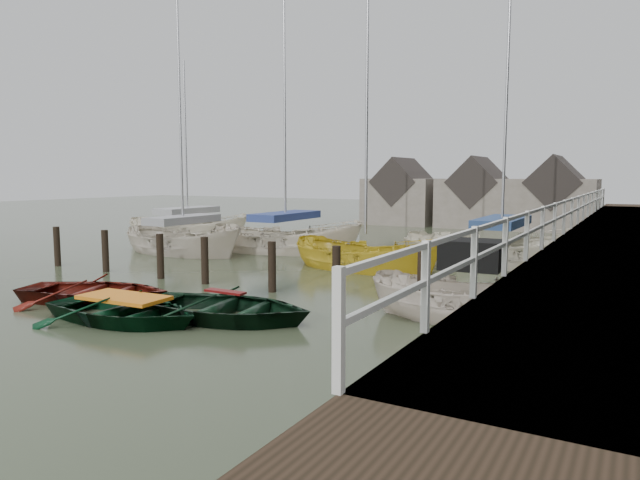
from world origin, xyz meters
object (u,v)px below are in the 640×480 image
Objects in this scene: rowboat_green at (125,322)px; sailboat_d at (501,264)px; motorboat at (468,317)px; sailboat_e at (188,238)px; sailboat_b at (286,251)px; rowboat_dkgreen at (226,320)px; sailboat_c at (365,269)px; sailboat_a at (184,252)px; rowboat_red at (96,302)px.

sailboat_d reaches higher than rowboat_green.
motorboat is at bearing 168.97° from sailboat_d.
rowboat_green is 16.33m from sailboat_e.
sailboat_b is 7.00m from sailboat_e.
motorboat is (4.70, 2.55, 0.09)m from rowboat_dkgreen.
rowboat_dkgreen is 7.81m from sailboat_c.
rowboat_dkgreen is at bearing 115.02° from motorboat.
sailboat_a is at bearing 99.36° from sailboat_c.
sailboat_d reaches higher than rowboat_dkgreen.
sailboat_e is (-10.01, 12.90, 0.06)m from rowboat_green.
sailboat_c is at bearing -85.47° from sailboat_a.
sailboat_b reaches higher than rowboat_dkgreen.
sailboat_e is (-11.85, 11.69, 0.06)m from rowboat_dkgreen.
sailboat_e is (-15.47, 0.84, -0.00)m from sailboat_d.
rowboat_red is at bearing 162.94° from sailboat_c.
rowboat_red is at bearing 62.03° from rowboat_green.
sailboat_c is (-4.94, 5.26, -0.07)m from motorboat.
rowboat_dkgreen is 11.39m from sailboat_a.
sailboat_a is at bearing -155.94° from sailboat_e.
rowboat_red is 8.98m from sailboat_a.
sailboat_b is at bearing 17.86° from rowboat_dkgreen.
sailboat_b is (3.38, 2.47, -0.00)m from sailboat_a.
motorboat is 0.45× the size of sailboat_e.
sailboat_a reaches higher than rowboat_green.
motorboat is 0.39× the size of sailboat_d.
rowboat_green is 13.24m from sailboat_d.
sailboat_b reaches higher than motorboat.
sailboat_e is (-7.79, 11.86, 0.06)m from rowboat_red.
motorboat is 14.07m from sailboat_a.
motorboat reaches higher than rowboat_green.
sailboat_d is at bearing -26.92° from rowboat_dkgreen.
rowboat_green is at bearing -134.58° from rowboat_red.
sailboat_b is at bearing -14.19° from rowboat_red.
sailboat_d is at bearing -43.33° from sailboat_c.
sailboat_c reaches higher than rowboat_red.
rowboat_dkgreen is (4.05, 0.17, 0.00)m from rowboat_red.
sailboat_b reaches higher than sailboat_e.
sailboat_b is 1.26× the size of sailboat_e.
rowboat_red is 0.31× the size of sailboat_b.
sailboat_b is at bearing -50.18° from sailboat_a.
sailboat_b is (-3.19, 11.36, 0.06)m from rowboat_green.
sailboat_d is at bearing -109.74° from sailboat_e.
sailboat_d is (5.46, 12.06, 0.06)m from rowboat_green.
sailboat_c is (1.59, 9.01, 0.02)m from rowboat_green.
motorboat is at bearing -63.10° from rowboat_green.
rowboat_green is 0.84× the size of motorboat.
sailboat_b is at bearing 72.34° from sailboat_c.
sailboat_e is (-16.55, 9.15, -0.03)m from motorboat.
sailboat_a is (-6.56, 8.89, 0.07)m from rowboat_green.
sailboat_c reaches higher than rowboat_green.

